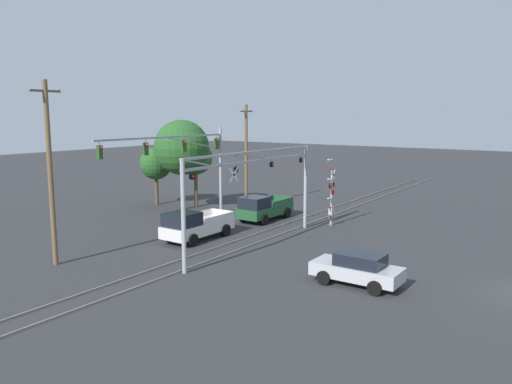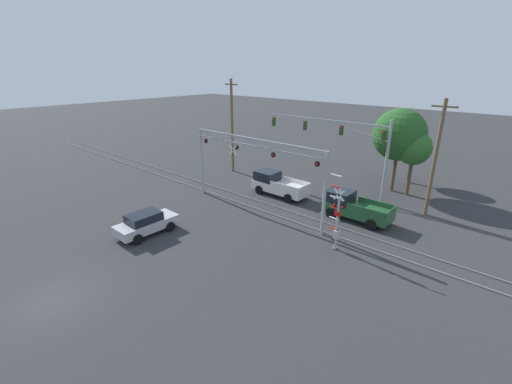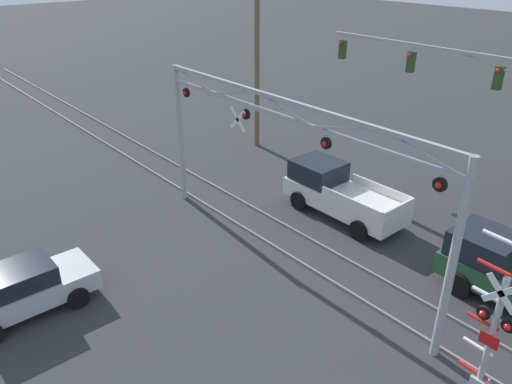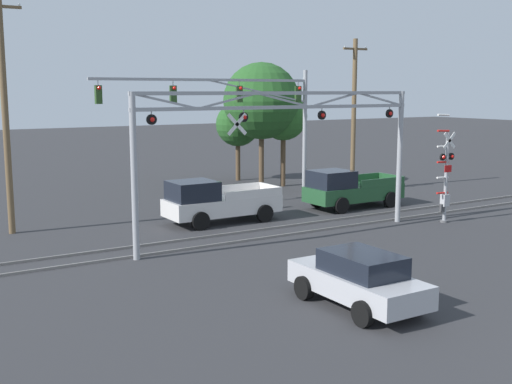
{
  "view_description": "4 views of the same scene",
  "coord_description": "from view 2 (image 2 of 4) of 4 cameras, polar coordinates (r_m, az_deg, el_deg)",
  "views": [
    {
      "loc": [
        -25.16,
        -1.93,
        8.29
      ],
      "look_at": [
        -1.41,
        14.54,
        3.78
      ],
      "focal_mm": 35.0,
      "sensor_mm": 36.0,
      "label": 1
    },
    {
      "loc": [
        17.49,
        -3.97,
        11.32
      ],
      "look_at": [
        1.25,
        14.43,
        2.27
      ],
      "focal_mm": 24.0,
      "sensor_mm": 36.0,
      "label": 2
    },
    {
      "loc": [
        11.35,
        4.8,
        10.43
      ],
      "look_at": [
        0.24,
        14.26,
        3.23
      ],
      "focal_mm": 35.0,
      "sensor_mm": 36.0,
      "label": 3
    },
    {
      "loc": [
        -14.72,
        -6.02,
        6.12
      ],
      "look_at": [
        -2.15,
        14.32,
        2.31
      ],
      "focal_mm": 45.0,
      "sensor_mm": 36.0,
      "label": 4
    }
  ],
  "objects": [
    {
      "name": "utility_pole_right",
      "position": [
        29.66,
        27.71,
        5.05
      ],
      "size": [
        1.8,
        0.28,
        9.16
      ],
      "color": "brown",
      "rests_on": "ground_plane"
    },
    {
      "name": "pickup_truck_lead",
      "position": [
        31.83,
        3.53,
        1.28
      ],
      "size": [
        5.41,
        2.27,
        2.06
      ],
      "color": "silver",
      "rests_on": "ground_plane"
    },
    {
      "name": "rail_track_near",
      "position": [
        28.77,
        0.08,
        -2.83
      ],
      "size": [
        80.0,
        0.08,
        0.1
      ],
      "primitive_type": "cube",
      "color": "gray",
      "rests_on": "ground_plane"
    },
    {
      "name": "crossing_signal_mast",
      "position": [
        22.56,
        13.31,
        -4.66
      ],
      "size": [
        1.15,
        0.35,
        5.07
      ],
      "color": "#9EA0A5",
      "rests_on": "ground_plane"
    },
    {
      "name": "pickup_truck_following",
      "position": [
        27.84,
        15.81,
        -2.32
      ],
      "size": [
        5.33,
        2.27,
        2.06
      ],
      "color": "#23512D",
      "rests_on": "ground_plane"
    },
    {
      "name": "traffic_signal_span",
      "position": [
        31.95,
        15.22,
        8.41
      ],
      "size": [
        12.78,
        0.39,
        7.25
      ],
      "color": "#9EA0A5",
      "rests_on": "ground_plane"
    },
    {
      "name": "background_tree_beyond_span",
      "position": [
        37.89,
        24.92,
        6.92
      ],
      "size": [
        2.98,
        2.98,
        5.32
      ],
      "color": "brown",
      "rests_on": "ground_plane"
    },
    {
      "name": "rail_track_far",
      "position": [
        29.78,
        1.91,
        -2.01
      ],
      "size": [
        80.0,
        0.08,
        0.1
      ],
      "primitive_type": "cube",
      "color": "gray",
      "rests_on": "ground_plane"
    },
    {
      "name": "background_tree_far_right_verge",
      "position": [
        33.82,
        24.83,
        6.63
      ],
      "size": [
        3.06,
        3.06,
        6.0
      ],
      "color": "brown",
      "rests_on": "ground_plane"
    },
    {
      "name": "utility_pole_left",
      "position": [
        38.31,
        -4.01,
        11.01
      ],
      "size": [
        1.8,
        0.28,
        10.12
      ],
      "color": "brown",
      "rests_on": "ground_plane"
    },
    {
      "name": "crossing_gantry",
      "position": [
        27.19,
        -0.33,
        5.32
      ],
      "size": [
        13.19,
        0.28,
        6.07
      ],
      "color": "#9EA0A5",
      "rests_on": "ground_plane"
    },
    {
      "name": "background_tree_far_left_verge",
      "position": [
        34.27,
        22.79,
        8.8
      ],
      "size": [
        4.78,
        4.78,
        7.84
      ],
      "color": "brown",
      "rests_on": "ground_plane"
    },
    {
      "name": "sedan_waiting",
      "position": [
        25.67,
        -17.85,
        -4.93
      ],
      "size": [
        2.1,
        4.37,
        1.61
      ],
      "color": "#B7B7BC",
      "rests_on": "ground_plane"
    },
    {
      "name": "ground_plane",
      "position": [
        21.21,
        -30.83,
        -15.28
      ],
      "size": [
        200.0,
        200.0,
        0.0
      ],
      "primitive_type": "plane",
      "color": "#303033"
    }
  ]
}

